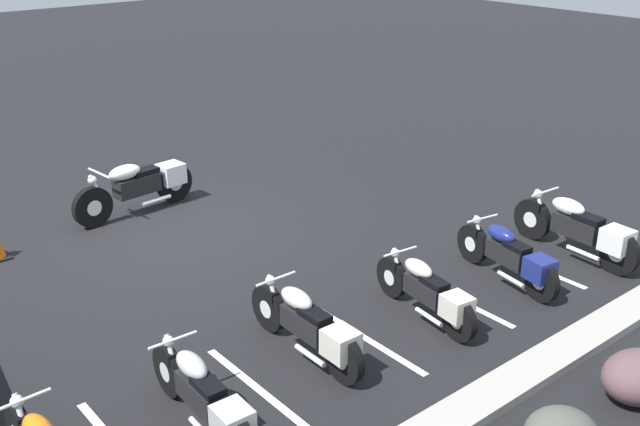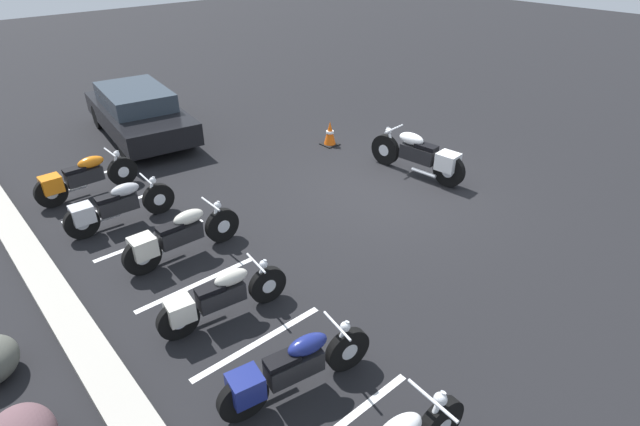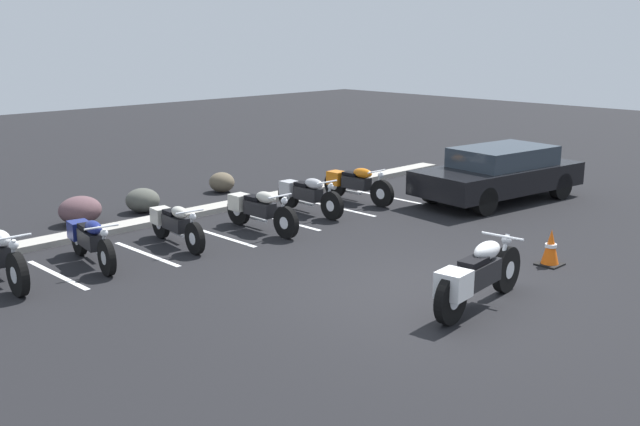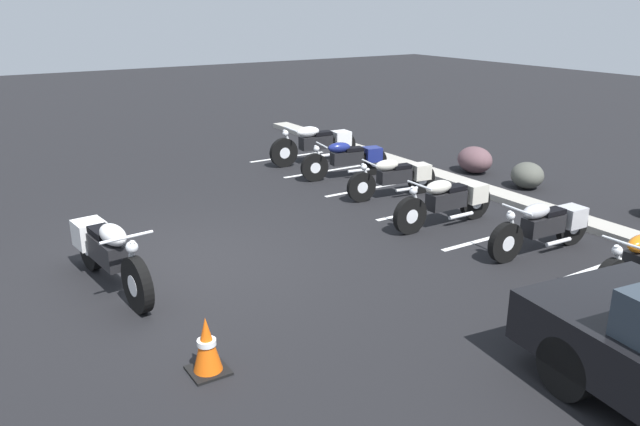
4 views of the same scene
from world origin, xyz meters
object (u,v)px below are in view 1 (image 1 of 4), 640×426
at_px(parked_bike_1, 511,256).
at_px(parked_bike_3, 309,326).
at_px(parked_bike_0, 581,229).
at_px(motorcycle_white_featured, 140,185).
at_px(parked_bike_4, 204,397).
at_px(parked_bike_2, 429,292).
at_px(landscape_rock_2, 639,377).

relative_size(parked_bike_1, parked_bike_3, 0.96).
xyz_separation_m(parked_bike_0, parked_bike_1, (1.55, -0.16, -0.05)).
distance_m(motorcycle_white_featured, parked_bike_4, 6.48).
height_order(parked_bike_3, parked_bike_4, parked_bike_3).
relative_size(parked_bike_0, parked_bike_2, 1.16).
height_order(parked_bike_0, landscape_rock_2, parked_bike_0).
bearing_deg(parked_bike_4, landscape_rock_2, -120.46).
xyz_separation_m(parked_bike_1, parked_bike_2, (1.72, -0.04, -0.02)).
height_order(parked_bike_3, landscape_rock_2, parked_bike_3).
bearing_deg(landscape_rock_2, parked_bike_3, -52.25).
bearing_deg(motorcycle_white_featured, landscape_rock_2, 95.03).
bearing_deg(parked_bike_4, parked_bike_1, -87.03).
bearing_deg(parked_bike_1, parked_bike_2, 98.28).
distance_m(motorcycle_white_featured, parked_bike_1, 6.65).
height_order(motorcycle_white_featured, parked_bike_4, motorcycle_white_featured).
bearing_deg(parked_bike_3, parked_bike_2, -98.88).
height_order(parked_bike_1, parked_bike_3, parked_bike_3).
relative_size(parked_bike_3, landscape_rock_2, 2.39).
bearing_deg(parked_bike_0, parked_bike_2, 90.06).
bearing_deg(landscape_rock_2, motorcycle_white_featured, -78.85).
bearing_deg(landscape_rock_2, parked_bike_2, -78.96).
height_order(parked_bike_2, parked_bike_4, parked_bike_4).
height_order(parked_bike_1, parked_bike_2, parked_bike_1).
relative_size(parked_bike_2, parked_bike_3, 0.93).
xyz_separation_m(parked_bike_3, landscape_rock_2, (-2.33, 3.01, -0.15)).
bearing_deg(parked_bike_2, parked_bike_1, -84.11).
bearing_deg(parked_bike_0, parked_bike_1, 87.63).
relative_size(parked_bike_3, parked_bike_4, 1.03).
bearing_deg(landscape_rock_2, parked_bike_0, -137.35).
xyz_separation_m(parked_bike_1, parked_bike_4, (5.25, 0.05, 0.00)).
bearing_deg(parked_bike_4, motorcycle_white_featured, -18.89).
distance_m(motorcycle_white_featured, parked_bike_2, 6.07).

